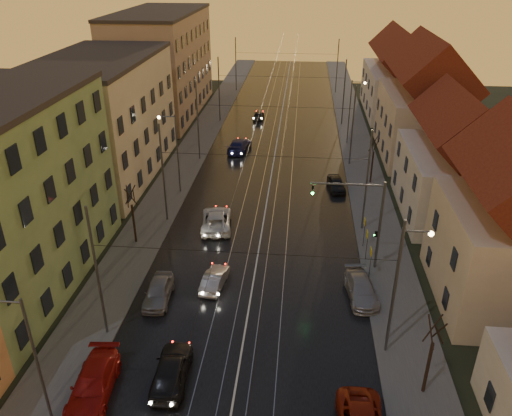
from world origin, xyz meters
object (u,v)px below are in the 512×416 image
(street_lamp_2, at_px, (174,146))
(driving_car_1, at_px, (215,279))
(driving_car_2, at_px, (216,220))
(traffic_light_mast, at_px, (367,214))
(parked_right_1, at_px, (361,289))
(parked_left_2, at_px, (93,384))
(street_lamp_0, at_px, (29,353))
(street_lamp_1, at_px, (402,275))
(street_lamp_3, at_px, (353,106))
(driving_car_4, at_px, (259,115))
(driving_car_0, at_px, (171,370))
(parked_left_3, at_px, (158,291))
(driving_car_3, at_px, (239,145))
(parked_right_2, at_px, (336,184))

(street_lamp_2, height_order, driving_car_1, street_lamp_2)
(driving_car_1, bearing_deg, driving_car_2, -74.81)
(traffic_light_mast, height_order, parked_right_1, traffic_light_mast)
(street_lamp_2, xyz_separation_m, traffic_light_mast, (17.10, -12.00, -0.29))
(traffic_light_mast, relative_size, parked_left_2, 1.43)
(street_lamp_0, height_order, street_lamp_1, same)
(street_lamp_3, height_order, driving_car_4, street_lamp_3)
(driving_car_0, height_order, parked_left_2, driving_car_0)
(street_lamp_3, xyz_separation_m, traffic_light_mast, (-1.11, -28.00, -0.29))
(traffic_light_mast, bearing_deg, driving_car_2, 156.40)
(driving_car_4, bearing_deg, traffic_light_mast, 107.53)
(driving_car_4, height_order, parked_left_3, parked_left_3)
(driving_car_3, bearing_deg, driving_car_0, 98.17)
(driving_car_0, distance_m, parked_right_1, 14.18)
(street_lamp_0, bearing_deg, driving_car_0, 33.04)
(driving_car_2, relative_size, driving_car_4, 1.50)
(driving_car_3, distance_m, parked_left_3, 29.59)
(street_lamp_3, xyz_separation_m, driving_car_1, (-11.80, -31.39, -4.27))
(driving_car_1, bearing_deg, street_lamp_0, 69.68)
(driving_car_0, xyz_separation_m, parked_left_3, (-2.70, 7.13, -0.08))
(street_lamp_0, distance_m, street_lamp_2, 28.00)
(driving_car_2, bearing_deg, parked_right_2, -147.88)
(parked_left_2, bearing_deg, driving_car_0, 13.99)
(driving_car_0, relative_size, driving_car_2, 0.87)
(street_lamp_2, bearing_deg, parked_left_3, -80.75)
(street_lamp_1, relative_size, driving_car_3, 1.52)
(street_lamp_1, bearing_deg, driving_car_1, 158.65)
(street_lamp_2, relative_size, parked_right_2, 2.07)
(street_lamp_3, height_order, driving_car_3, street_lamp_3)
(traffic_light_mast, bearing_deg, street_lamp_0, -136.90)
(street_lamp_2, xyz_separation_m, driving_car_1, (6.41, -15.39, -4.27))
(parked_left_2, xyz_separation_m, parked_left_3, (1.25, 8.47, -0.03))
(street_lamp_0, relative_size, parked_left_3, 1.93)
(parked_left_2, bearing_deg, street_lamp_3, 63.52)
(driving_car_3, relative_size, parked_left_2, 1.04)
(driving_car_1, bearing_deg, driving_car_3, -79.95)
(driving_car_0, bearing_deg, street_lamp_1, -163.22)
(street_lamp_2, bearing_deg, parked_right_1, -43.25)
(driving_car_4, xyz_separation_m, parked_right_2, (9.96, -23.47, 0.05))
(street_lamp_1, xyz_separation_m, driving_car_2, (-13.10, 13.23, -4.14))
(street_lamp_0, xyz_separation_m, street_lamp_3, (18.21, 44.00, 0.00))
(driving_car_0, bearing_deg, parked_left_3, -71.65)
(parked_right_2, bearing_deg, driving_car_3, 130.75)
(traffic_light_mast, xyz_separation_m, driving_car_1, (-10.69, -3.39, -3.98))
(street_lamp_3, distance_m, driving_car_2, 26.59)
(driving_car_3, bearing_deg, parked_left_3, 93.23)
(street_lamp_2, relative_size, driving_car_1, 2.14)
(traffic_light_mast, bearing_deg, driving_car_0, -133.03)
(street_lamp_0, relative_size, driving_car_1, 2.14)
(parked_right_2, bearing_deg, driving_car_1, -125.25)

